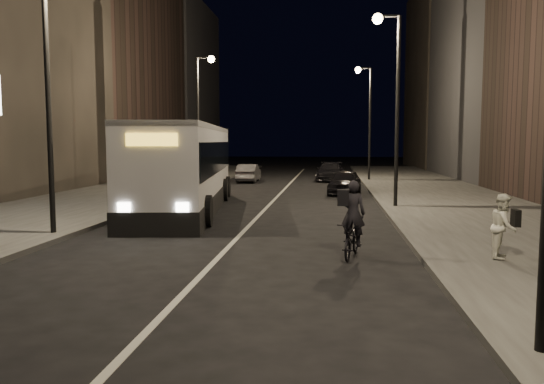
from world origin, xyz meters
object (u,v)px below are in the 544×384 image
(city_bus, at_px, (185,164))
(streetlight_right_far, at_px, (366,108))
(cyclist_on_bicycle, at_px, (352,232))
(pedestrian_woman, at_px, (504,226))
(car_mid, at_px, (249,173))
(car_far, at_px, (330,172))
(car_near, at_px, (345,182))
(streetlight_right_mid, at_px, (392,84))
(streetlight_left_near, at_px, (55,59))
(streetlight_left_far, at_px, (202,103))

(city_bus, bearing_deg, streetlight_right_far, 55.89)
(cyclist_on_bicycle, height_order, pedestrian_woman, cyclist_on_bicycle)
(cyclist_on_bicycle, xyz_separation_m, car_mid, (-6.45, 24.53, -0.01))
(car_mid, bearing_deg, car_far, -163.77)
(car_near, xyz_separation_m, car_mid, (-6.69, 8.26, -0.04))
(streetlight_right_mid, bearing_deg, car_near, 105.10)
(streetlight_right_mid, bearing_deg, cyclist_on_bicycle, -101.29)
(streetlight_left_near, distance_m, cyclist_on_bicycle, 10.06)
(city_bus, bearing_deg, cyclist_on_bicycle, -59.57)
(cyclist_on_bicycle, xyz_separation_m, car_far, (-0.58, 26.33, 0.03))
(streetlight_right_far, bearing_deg, car_mid, -171.07)
(streetlight_right_far, bearing_deg, city_bus, -116.97)
(car_near, relative_size, car_mid, 1.03)
(car_far, bearing_deg, streetlight_left_near, -105.74)
(car_near, bearing_deg, cyclist_on_bicycle, -83.22)
(streetlight_left_far, height_order, cyclist_on_bicycle, streetlight_left_far)
(streetlight_right_far, relative_size, city_bus, 0.60)
(streetlight_right_mid, relative_size, streetlight_left_far, 1.00)
(streetlight_left_near, distance_m, pedestrian_woman, 13.19)
(pedestrian_woman, bearing_deg, streetlight_right_far, 25.97)
(streetlight_right_far, distance_m, car_near, 10.80)
(city_bus, bearing_deg, car_near, 40.03)
(streetlight_left_near, bearing_deg, city_bus, 74.14)
(streetlight_right_far, xyz_separation_m, car_far, (-2.55, 0.47, -4.67))
(streetlight_right_mid, distance_m, streetlight_right_far, 16.00)
(city_bus, xyz_separation_m, car_near, (6.97, 7.52, -1.26))
(cyclist_on_bicycle, relative_size, car_near, 0.49)
(streetlight_right_far, height_order, streetlight_left_far, same)
(streetlight_right_mid, height_order, city_bus, streetlight_right_mid)
(streetlight_right_far, distance_m, city_bus, 19.49)
(streetlight_right_far, relative_size, car_near, 2.02)
(streetlight_left_far, bearing_deg, pedestrian_woman, -58.84)
(pedestrian_woman, relative_size, car_near, 0.38)
(cyclist_on_bicycle, bearing_deg, streetlight_left_far, 125.66)
(city_bus, distance_m, car_near, 10.33)
(streetlight_right_far, bearing_deg, car_near, -100.25)
(streetlight_right_mid, bearing_deg, streetlight_left_far, 136.84)
(city_bus, bearing_deg, car_far, 63.56)
(streetlight_right_mid, bearing_deg, pedestrian_woman, -81.31)
(cyclist_on_bicycle, distance_m, car_far, 26.34)
(streetlight_right_mid, distance_m, cyclist_on_bicycle, 11.10)
(pedestrian_woman, height_order, car_mid, pedestrian_woman)
(streetlight_right_far, xyz_separation_m, streetlight_left_near, (-10.66, -24.00, 0.00))
(city_bus, xyz_separation_m, car_far, (6.15, 17.57, -1.26))
(car_mid, height_order, car_far, car_far)
(streetlight_right_far, distance_m, car_mid, 9.74)
(pedestrian_woman, height_order, car_far, pedestrian_woman)
(streetlight_left_near, distance_m, city_bus, 7.94)
(streetlight_left_far, relative_size, car_far, 1.71)
(pedestrian_woman, distance_m, car_far, 27.01)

